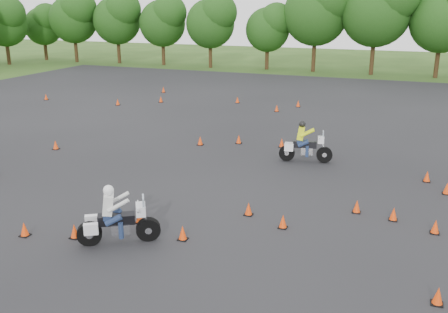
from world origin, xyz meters
The scene contains 6 objects.
ground centered at (0.00, 0.00, 0.00)m, with size 140.00×140.00×0.00m, color #2D5119.
asphalt_pad centered at (0.00, 6.00, 0.01)m, with size 62.00×62.00×0.00m, color black.
treeline centered at (0.70, 35.15, 4.63)m, with size 86.83×32.58×11.07m.
traffic_cones centered at (0.71, 5.02, 0.23)m, with size 36.87×33.11×0.45m.
rider_yellow centered at (2.56, 8.19, 0.98)m, with size 2.52×0.77×1.94m, color #D7E614, non-canonical shape.
rider_white centered at (-1.18, -2.19, 1.00)m, with size 2.59×0.79×2.00m, color silver, non-canonical shape.
Camera 1 is at (6.97, -14.37, 7.28)m, focal length 40.00 mm.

